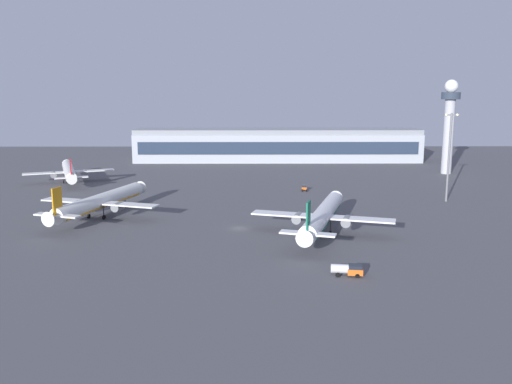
% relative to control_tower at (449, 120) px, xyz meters
% --- Properties ---
extents(ground_plane, '(416.00, 416.00, 0.00)m').
position_rel_control_tower_xyz_m(ground_plane, '(-88.51, -94.37, -23.32)').
color(ground_plane, '#4C4C51').
extents(terminal_building, '(144.53, 22.40, 16.40)m').
position_rel_control_tower_xyz_m(terminal_building, '(-72.09, 43.31, -15.22)').
color(terminal_building, '#9EA3AD').
rests_on(terminal_building, ground).
extents(control_tower, '(8.00, 8.00, 40.48)m').
position_rel_control_tower_xyz_m(control_tower, '(0.00, 0.00, 0.00)').
color(control_tower, '#A8A8B2').
rests_on(control_tower, ground).
extents(airplane_far_stand, '(36.43, 46.36, 12.15)m').
position_rel_control_tower_xyz_m(airplane_far_stand, '(-67.10, -99.27, -18.72)').
color(airplane_far_stand, white).
rests_on(airplane_far_stand, ground).
extents(airplane_near_gate, '(36.03, 45.82, 12.04)m').
position_rel_control_tower_xyz_m(airplane_near_gate, '(-129.11, -81.14, -18.76)').
color(airplane_near_gate, silver).
rests_on(airplane_near_gate, ground).
extents(airplane_mid_apron, '(33.75, 42.83, 11.41)m').
position_rel_control_tower_xyz_m(airplane_mid_apron, '(-157.86, -20.97, -19.00)').
color(airplane_mid_apron, silver).
rests_on(airplane_mid_apron, ground).
extents(fuel_truck, '(6.51, 3.04, 2.35)m').
position_rel_control_tower_xyz_m(fuel_truck, '(-66.09, -131.93, -21.95)').
color(fuel_truck, '#D85919').
rests_on(fuel_truck, ground).
extents(pushback_tug, '(1.91, 3.13, 2.05)m').
position_rel_control_tower_xyz_m(pushback_tug, '(-66.13, -40.48, -22.25)').
color(pushback_tug, '#D85919').
rests_on(pushback_tug, ground).
extents(apron_light_central, '(4.80, 0.90, 28.97)m').
position_rel_control_tower_xyz_m(apron_light_central, '(-20.93, -59.59, -6.95)').
color(apron_light_central, slate).
rests_on(apron_light_central, ground).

